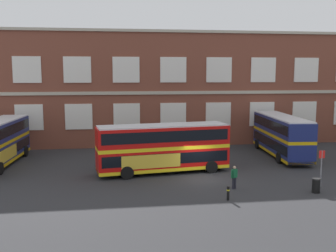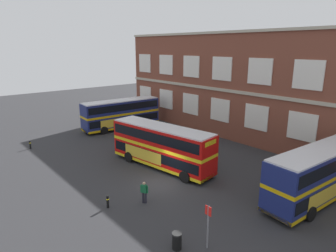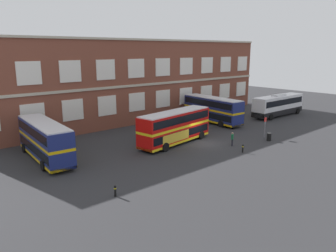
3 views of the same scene
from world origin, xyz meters
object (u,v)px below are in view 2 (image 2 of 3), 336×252
(double_decker_far, at_px, (320,173))
(safety_bollard_west, at_px, (108,201))
(safety_bollard_east, at_px, (30,145))
(double_decker_near, at_px, (121,113))
(station_litter_bin, at_px, (177,241))
(bus_stand_flag, at_px, (208,223))
(double_decker_middle, at_px, (162,146))
(waiting_passenger, at_px, (144,191))

(double_decker_far, xyz_separation_m, safety_bollard_west, (-9.27, -12.86, -1.66))
(double_decker_far, distance_m, safety_bollard_east, 29.54)
(double_decker_near, relative_size, double_decker_far, 1.00)
(double_decker_far, height_order, station_litter_bin, double_decker_far)
(bus_stand_flag, relative_size, station_litter_bin, 2.62)
(bus_stand_flag, xyz_separation_m, station_litter_bin, (-1.09, -1.37, -1.12))
(double_decker_middle, height_order, safety_bollard_west, double_decker_middle)
(station_litter_bin, bearing_deg, waiting_passenger, 163.07)
(waiting_passenger, height_order, station_litter_bin, waiting_passenger)
(double_decker_middle, height_order, waiting_passenger, double_decker_middle)
(double_decker_far, bearing_deg, bus_stand_flag, -98.45)
(double_decker_far, bearing_deg, double_decker_near, -178.90)
(waiting_passenger, distance_m, station_litter_bin, 5.69)
(station_litter_bin, bearing_deg, double_decker_far, 77.48)
(safety_bollard_west, bearing_deg, bus_stand_flag, 15.60)
(waiting_passenger, xyz_separation_m, bus_stand_flag, (6.52, -0.28, 0.70))
(bus_stand_flag, xyz_separation_m, safety_bollard_west, (-7.68, -2.14, -1.14))
(double_decker_near, bearing_deg, safety_bollard_east, -86.71)
(bus_stand_flag, bearing_deg, station_litter_bin, -128.49)
(double_decker_near, distance_m, bus_stand_flag, 27.49)
(station_litter_bin, bearing_deg, safety_bollard_west, -173.33)
(double_decker_middle, relative_size, safety_bollard_west, 11.85)
(double_decker_near, relative_size, safety_bollard_east, 11.74)
(double_decker_far, bearing_deg, safety_bollard_west, -125.79)
(double_decker_near, distance_m, safety_bollard_east, 12.77)
(double_decker_far, bearing_deg, double_decker_middle, -158.15)
(bus_stand_flag, height_order, safety_bollard_west, bus_stand_flag)
(safety_bollard_east, bearing_deg, safety_bollard_west, 1.02)
(double_decker_far, distance_m, safety_bollard_west, 15.94)
(double_decker_far, distance_m, station_litter_bin, 12.49)
(waiting_passenger, bearing_deg, double_decker_far, 52.15)
(double_decker_near, relative_size, double_decker_middle, 0.99)
(double_decker_near, bearing_deg, double_decker_middle, -17.38)
(double_decker_middle, distance_m, safety_bollard_west, 8.65)
(safety_bollard_west, bearing_deg, double_decker_near, 145.35)
(double_decker_far, xyz_separation_m, waiting_passenger, (-8.11, -10.43, -1.22))
(double_decker_middle, relative_size, double_decker_far, 1.01)
(safety_bollard_west, bearing_deg, double_decker_far, 54.21)
(double_decker_near, height_order, station_litter_bin, double_decker_near)
(double_decker_near, relative_size, safety_bollard_west, 11.74)
(double_decker_near, distance_m, double_decker_middle, 15.19)
(station_litter_bin, distance_m, safety_bollard_west, 6.63)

